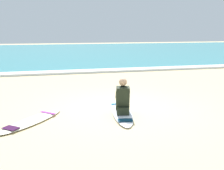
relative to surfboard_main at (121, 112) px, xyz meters
name	(u,v)px	position (x,y,z in m)	size (l,w,h in m)	color
ground_plane	(120,108)	(0.08, 0.46, -0.04)	(80.00, 80.00, 0.00)	beige
sea	(64,52)	(0.08, 21.19, 0.01)	(80.00, 28.00, 0.10)	teal
breaking_foam	(84,71)	(0.08, 7.49, 0.02)	(80.00, 0.90, 0.11)	white
surfboard_main	(121,112)	(0.00, 0.00, 0.00)	(0.93, 2.55, 0.08)	silver
surfer_seated	(123,99)	(-0.02, -0.18, 0.40)	(0.49, 0.76, 0.95)	black
surfboard_spare_near	(32,121)	(-2.35, -0.15, 0.00)	(1.79, 1.96, 0.08)	#EFE5C6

